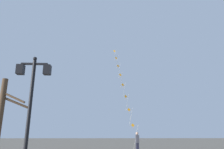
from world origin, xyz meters
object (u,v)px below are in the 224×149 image
Objects in this scene: twin_lantern_lamp_post at (32,90)px; bare_tree at (0,117)px; kite_flyer at (137,143)px; kite_train at (123,85)px.

bare_tree is (-2.68, 3.41, -0.81)m from twin_lantern_lamp_post.
bare_tree is (-8.21, -5.45, 1.49)m from kite_flyer.
kite_train is at bearing 72.18° from twin_lantern_lamp_post.
twin_lantern_lamp_post is 17.25m from kite_train.
twin_lantern_lamp_post is at bearing -107.82° from kite_train.
twin_lantern_lamp_post is at bearing 144.14° from kite_flyer.
twin_lantern_lamp_post is 1.02× the size of bare_tree.
kite_train is 8.12× the size of kite_flyer.
bare_tree reaches higher than kite_flyer.
kite_train reaches higher than bare_tree.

